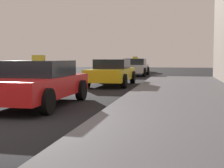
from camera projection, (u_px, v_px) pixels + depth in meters
sidewalk at (195, 135)px, 5.39m from camera, size 4.00×32.00×0.15m
car_red at (36, 83)px, 9.28m from camera, size 2.05×4.35×1.43m
car_yellow at (112, 72)px, 15.98m from camera, size 1.93×4.38×1.27m
car_silver at (135, 67)px, 24.45m from camera, size 1.93×4.12×1.43m
car_green at (135, 65)px, 30.70m from camera, size 1.92×4.58×1.43m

